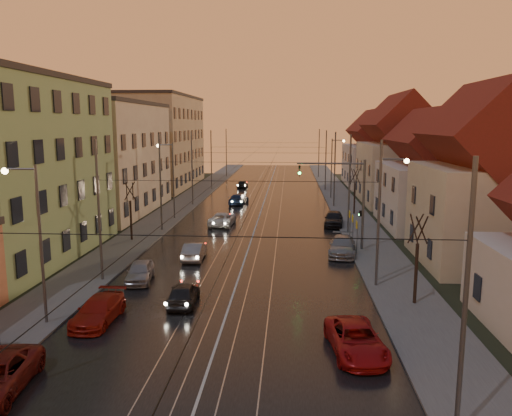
% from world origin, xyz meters
% --- Properties ---
extents(ground, '(160.00, 160.00, 0.00)m').
position_xyz_m(ground, '(0.00, 0.00, 0.00)').
color(ground, black).
rests_on(ground, ground).
extents(road, '(16.00, 120.00, 0.04)m').
position_xyz_m(road, '(0.00, 40.00, 0.02)').
color(road, black).
rests_on(road, ground).
extents(sidewalk_left, '(4.00, 120.00, 0.15)m').
position_xyz_m(sidewalk_left, '(-10.00, 40.00, 0.07)').
color(sidewalk_left, '#4C4C4C').
rests_on(sidewalk_left, ground).
extents(sidewalk_right, '(4.00, 120.00, 0.15)m').
position_xyz_m(sidewalk_right, '(10.00, 40.00, 0.07)').
color(sidewalk_right, '#4C4C4C').
rests_on(sidewalk_right, ground).
extents(tram_rail_0, '(0.06, 120.00, 0.03)m').
position_xyz_m(tram_rail_0, '(-2.20, 40.00, 0.06)').
color(tram_rail_0, gray).
rests_on(tram_rail_0, road).
extents(tram_rail_1, '(0.06, 120.00, 0.03)m').
position_xyz_m(tram_rail_1, '(-0.77, 40.00, 0.06)').
color(tram_rail_1, gray).
rests_on(tram_rail_1, road).
extents(tram_rail_2, '(0.06, 120.00, 0.03)m').
position_xyz_m(tram_rail_2, '(0.77, 40.00, 0.06)').
color(tram_rail_2, gray).
rests_on(tram_rail_2, road).
extents(tram_rail_3, '(0.06, 120.00, 0.03)m').
position_xyz_m(tram_rail_3, '(2.20, 40.00, 0.06)').
color(tram_rail_3, gray).
rests_on(tram_rail_3, road).
extents(apartment_left_1, '(10.00, 18.00, 13.00)m').
position_xyz_m(apartment_left_1, '(-17.50, 14.00, 6.50)').
color(apartment_left_1, '#70965F').
rests_on(apartment_left_1, ground).
extents(apartment_left_2, '(10.00, 20.00, 12.00)m').
position_xyz_m(apartment_left_2, '(-17.50, 34.00, 6.00)').
color(apartment_left_2, tan).
rests_on(apartment_left_2, ground).
extents(apartment_left_3, '(10.00, 24.00, 14.00)m').
position_xyz_m(apartment_left_3, '(-17.50, 58.00, 7.00)').
color(apartment_left_3, '#988062').
rests_on(apartment_left_3, ground).
extents(house_right_1, '(8.67, 10.20, 10.80)m').
position_xyz_m(house_right_1, '(17.00, 15.00, 5.45)').
color(house_right_1, '#B5A88B').
rests_on(house_right_1, ground).
extents(house_right_2, '(9.18, 12.24, 9.20)m').
position_xyz_m(house_right_2, '(17.00, 28.00, 4.64)').
color(house_right_2, beige).
rests_on(house_right_2, ground).
extents(house_right_3, '(9.18, 14.28, 11.50)m').
position_xyz_m(house_right_3, '(17.00, 43.00, 5.80)').
color(house_right_3, '#B5A88B').
rests_on(house_right_3, ground).
extents(house_right_4, '(9.18, 16.32, 10.00)m').
position_xyz_m(house_right_4, '(17.00, 61.00, 5.05)').
color(house_right_4, beige).
rests_on(house_right_4, ground).
extents(catenary_pole_r_0, '(0.16, 0.16, 9.00)m').
position_xyz_m(catenary_pole_r_0, '(8.60, -6.00, 4.50)').
color(catenary_pole_r_0, '#595B60').
rests_on(catenary_pole_r_0, ground).
extents(catenary_pole_l_1, '(0.16, 0.16, 9.00)m').
position_xyz_m(catenary_pole_l_1, '(-8.60, 9.00, 4.50)').
color(catenary_pole_l_1, '#595B60').
rests_on(catenary_pole_l_1, ground).
extents(catenary_pole_r_1, '(0.16, 0.16, 9.00)m').
position_xyz_m(catenary_pole_r_1, '(8.60, 9.00, 4.50)').
color(catenary_pole_r_1, '#595B60').
rests_on(catenary_pole_r_1, ground).
extents(catenary_pole_l_2, '(0.16, 0.16, 9.00)m').
position_xyz_m(catenary_pole_l_2, '(-8.60, 24.00, 4.50)').
color(catenary_pole_l_2, '#595B60').
rests_on(catenary_pole_l_2, ground).
extents(catenary_pole_r_2, '(0.16, 0.16, 9.00)m').
position_xyz_m(catenary_pole_r_2, '(8.60, 24.00, 4.50)').
color(catenary_pole_r_2, '#595B60').
rests_on(catenary_pole_r_2, ground).
extents(catenary_pole_l_3, '(0.16, 0.16, 9.00)m').
position_xyz_m(catenary_pole_l_3, '(-8.60, 39.00, 4.50)').
color(catenary_pole_l_3, '#595B60').
rests_on(catenary_pole_l_3, ground).
extents(catenary_pole_r_3, '(0.16, 0.16, 9.00)m').
position_xyz_m(catenary_pole_r_3, '(8.60, 39.00, 4.50)').
color(catenary_pole_r_3, '#595B60').
rests_on(catenary_pole_r_3, ground).
extents(catenary_pole_l_4, '(0.16, 0.16, 9.00)m').
position_xyz_m(catenary_pole_l_4, '(-8.60, 54.00, 4.50)').
color(catenary_pole_l_4, '#595B60').
rests_on(catenary_pole_l_4, ground).
extents(catenary_pole_r_4, '(0.16, 0.16, 9.00)m').
position_xyz_m(catenary_pole_r_4, '(8.60, 54.00, 4.50)').
color(catenary_pole_r_4, '#595B60').
rests_on(catenary_pole_r_4, ground).
extents(catenary_pole_l_5, '(0.16, 0.16, 9.00)m').
position_xyz_m(catenary_pole_l_5, '(-8.60, 72.00, 4.50)').
color(catenary_pole_l_5, '#595B60').
rests_on(catenary_pole_l_5, ground).
extents(catenary_pole_r_5, '(0.16, 0.16, 9.00)m').
position_xyz_m(catenary_pole_r_5, '(8.60, 72.00, 4.50)').
color(catenary_pole_r_5, '#595B60').
rests_on(catenary_pole_r_5, ground).
extents(street_lamp_0, '(1.75, 0.32, 8.00)m').
position_xyz_m(street_lamp_0, '(-9.10, 2.00, 4.89)').
color(street_lamp_0, '#595B60').
rests_on(street_lamp_0, ground).
extents(street_lamp_1, '(1.75, 0.32, 8.00)m').
position_xyz_m(street_lamp_1, '(9.10, 10.00, 4.89)').
color(street_lamp_1, '#595B60').
rests_on(street_lamp_1, ground).
extents(street_lamp_2, '(1.75, 0.32, 8.00)m').
position_xyz_m(street_lamp_2, '(-9.10, 30.00, 4.89)').
color(street_lamp_2, '#595B60').
rests_on(street_lamp_2, ground).
extents(street_lamp_3, '(1.75, 0.32, 8.00)m').
position_xyz_m(street_lamp_3, '(9.10, 46.00, 4.89)').
color(street_lamp_3, '#595B60').
rests_on(street_lamp_3, ground).
extents(traffic_light_mast, '(5.30, 0.32, 7.20)m').
position_xyz_m(traffic_light_mast, '(7.99, 18.00, 4.60)').
color(traffic_light_mast, '#595B60').
rests_on(traffic_light_mast, ground).
extents(bare_tree_0, '(1.09, 1.09, 5.11)m').
position_xyz_m(bare_tree_0, '(-10.20, 20.00, 2.49)').
color(bare_tree_0, black).
rests_on(bare_tree_0, ground).
extents(bare_tree_1, '(1.09, 1.09, 5.11)m').
position_xyz_m(bare_tree_1, '(10.20, 6.00, 2.49)').
color(bare_tree_1, black).
rests_on(bare_tree_1, ground).
extents(bare_tree_2, '(1.09, 1.09, 5.11)m').
position_xyz_m(bare_tree_2, '(10.40, 34.00, 2.49)').
color(bare_tree_2, black).
rests_on(bare_tree_2, ground).
extents(driving_car_0, '(1.66, 3.78, 1.27)m').
position_xyz_m(driving_car_0, '(-2.58, 5.31, 0.63)').
color(driving_car_0, black).
rests_on(driving_car_0, ground).
extents(driving_car_1, '(1.46, 3.96, 1.29)m').
position_xyz_m(driving_car_1, '(-3.73, 14.60, 0.65)').
color(driving_car_1, gray).
rests_on(driving_car_1, ground).
extents(driving_car_2, '(2.47, 4.81, 1.30)m').
position_xyz_m(driving_car_2, '(-3.33, 27.12, 0.65)').
color(driving_car_2, silver).
rests_on(driving_car_2, ground).
extents(driving_car_3, '(2.42, 4.81, 1.34)m').
position_xyz_m(driving_car_3, '(-3.08, 40.35, 0.67)').
color(driving_car_3, '#182849').
rests_on(driving_car_3, ground).
extents(driving_car_4, '(1.56, 3.68, 1.24)m').
position_xyz_m(driving_car_4, '(-4.08, 56.07, 0.62)').
color(driving_car_4, black).
rests_on(driving_car_4, ground).
extents(parked_left_2, '(1.84, 4.34, 1.25)m').
position_xyz_m(parked_left_2, '(-6.33, 2.52, 0.63)').
color(parked_left_2, maroon).
rests_on(parked_left_2, ground).
extents(parked_left_3, '(2.03, 3.98, 1.30)m').
position_xyz_m(parked_left_3, '(-6.20, 9.16, 0.65)').
color(parked_left_3, '#96969B').
rests_on(parked_left_3, ground).
extents(parked_right_0, '(2.65, 4.84, 1.29)m').
position_xyz_m(parked_right_0, '(6.20, -0.15, 0.64)').
color(parked_right_0, '#A41012').
rests_on(parked_right_0, ground).
extents(parked_right_1, '(2.56, 5.01, 1.39)m').
position_xyz_m(parked_right_1, '(7.32, 16.64, 0.70)').
color(parked_right_1, gray).
rests_on(parked_right_1, ground).
extents(parked_right_2, '(2.26, 4.56, 1.49)m').
position_xyz_m(parked_right_2, '(7.60, 27.60, 0.75)').
color(parked_right_2, black).
rests_on(parked_right_2, ground).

